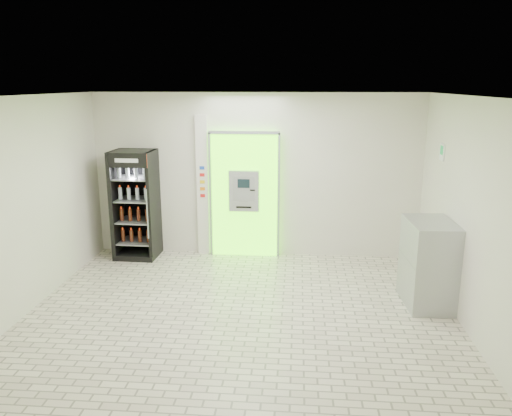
# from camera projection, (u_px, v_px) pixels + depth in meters

# --- Properties ---
(ground) EXTENTS (6.00, 6.00, 0.00)m
(ground) POSITION_uv_depth(u_px,v_px,m) (241.00, 311.00, 7.11)
(ground) COLOR beige
(ground) RESTS_ON ground
(room_shell) EXTENTS (6.00, 6.00, 6.00)m
(room_shell) POSITION_uv_depth(u_px,v_px,m) (240.00, 184.00, 6.66)
(room_shell) COLOR silver
(room_shell) RESTS_ON ground
(atm_assembly) EXTENTS (1.30, 0.24, 2.33)m
(atm_assembly) POSITION_uv_depth(u_px,v_px,m) (245.00, 194.00, 9.17)
(atm_assembly) COLOR #51E90C
(atm_assembly) RESTS_ON ground
(pillar) EXTENTS (0.22, 0.11, 2.60)m
(pillar) POSITION_uv_depth(u_px,v_px,m) (203.00, 186.00, 9.24)
(pillar) COLOR silver
(pillar) RESTS_ON ground
(beverage_cooler) EXTENTS (0.76, 0.72, 1.99)m
(beverage_cooler) POSITION_uv_depth(u_px,v_px,m) (136.00, 207.00, 9.15)
(beverage_cooler) COLOR black
(beverage_cooler) RESTS_ON ground
(steel_cabinet) EXTENTS (0.68, 0.97, 1.25)m
(steel_cabinet) POSITION_uv_depth(u_px,v_px,m) (428.00, 263.00, 7.20)
(steel_cabinet) COLOR #9EA0A5
(steel_cabinet) RESTS_ON ground
(exit_sign) EXTENTS (0.02, 0.22, 0.26)m
(exit_sign) POSITION_uv_depth(u_px,v_px,m) (442.00, 152.00, 7.70)
(exit_sign) COLOR white
(exit_sign) RESTS_ON room_shell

